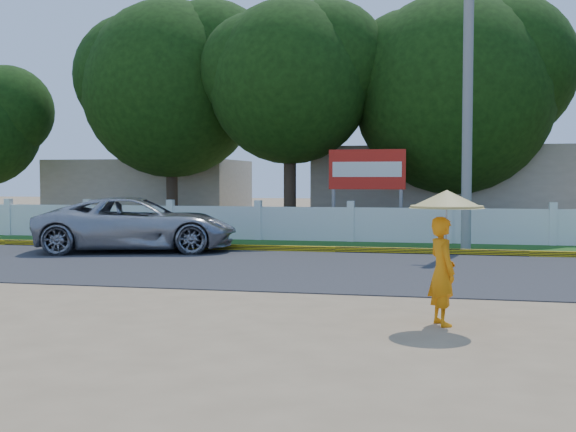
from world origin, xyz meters
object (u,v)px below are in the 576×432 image
Objects in this scene: utility_pole at (468,108)px; billboard at (367,174)px; vehicle at (138,224)px; monk_with_parasol at (444,237)px.

utility_pole is 4.53m from billboard.
billboard reaches higher than vehicle.
utility_pole reaches higher than vehicle.
billboard is at bearing 138.09° from utility_pole.
utility_pole is 11.12m from monk_with_parasol.
billboard is (-3.08, 2.77, -1.83)m from utility_pole.
billboard reaches higher than monk_with_parasol.
billboard is at bearing 100.49° from monk_with_parasol.
billboard is at bearing -64.45° from vehicle.
utility_pole is 2.69× the size of billboard.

